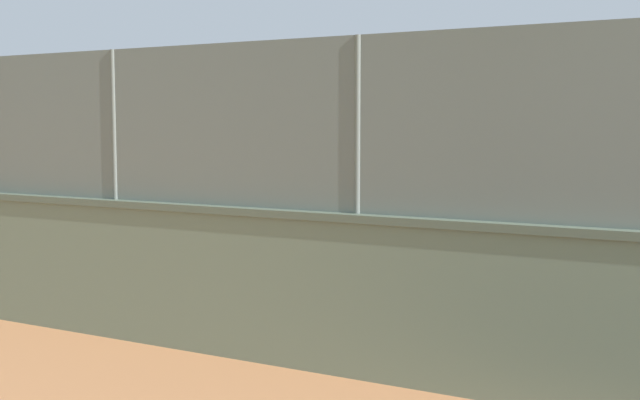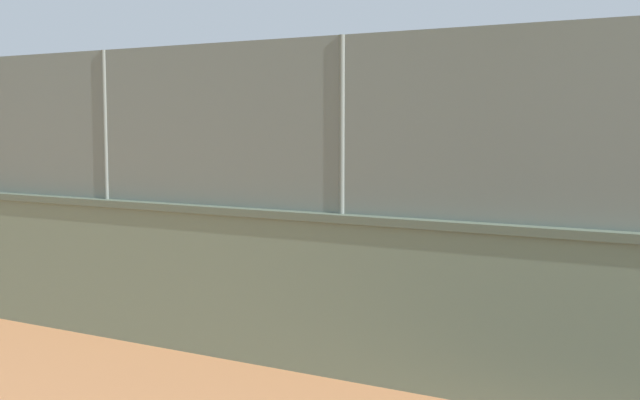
{
  "view_description": "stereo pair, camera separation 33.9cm",
  "coord_description": "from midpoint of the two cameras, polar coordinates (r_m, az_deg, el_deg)",
  "views": [
    {
      "loc": [
        -6.4,
        18.74,
        2.52
      ],
      "look_at": [
        0.48,
        5.9,
        1.17
      ],
      "focal_mm": 45.32,
      "sensor_mm": 36.0,
      "label": 1
    },
    {
      "loc": [
        -6.7,
        18.58,
        2.52
      ],
      "look_at": [
        0.48,
        5.9,
        1.17
      ],
      "focal_mm": 45.32,
      "sensor_mm": 36.0,
      "label": 2
    }
  ],
  "objects": [
    {
      "name": "ground_plane",
      "position": [
        19.94,
        8.77,
        -2.03
      ],
      "size": [
        260.0,
        260.0,
        0.0
      ],
      "primitive_type": "plane",
      "color": "#B27247"
    },
    {
      "name": "sports_ball",
      "position": [
        17.02,
        -4.98,
        1.85
      ],
      "size": [
        0.08,
        0.08,
        0.08
      ],
      "primitive_type": "sphere",
      "color": "yellow"
    },
    {
      "name": "player_near_wall_returning",
      "position": [
        22.69,
        2.54,
        1.42
      ],
      "size": [
        1.21,
        0.76,
        1.67
      ],
      "color": "black",
      "rests_on": "ground_plane"
    },
    {
      "name": "player_crossing_court",
      "position": [
        17.09,
        -0.0,
        -0.21
      ],
      "size": [
        0.79,
        1.11,
        1.5
      ],
      "color": "#591919",
      "rests_on": "ground_plane"
    },
    {
      "name": "fence_panel_on_wall",
      "position": [
        11.01,
        -21.24,
        4.96
      ],
      "size": [
        28.7,
        0.41,
        1.75
      ],
      "color": "slate",
      "rests_on": "perimeter_wall"
    },
    {
      "name": "perimeter_wall",
      "position": [
        11.14,
        -20.94,
        -3.77
      ],
      "size": [
        29.22,
        0.69,
        1.65
      ],
      "color": "slate",
      "rests_on": "ground_plane"
    }
  ]
}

